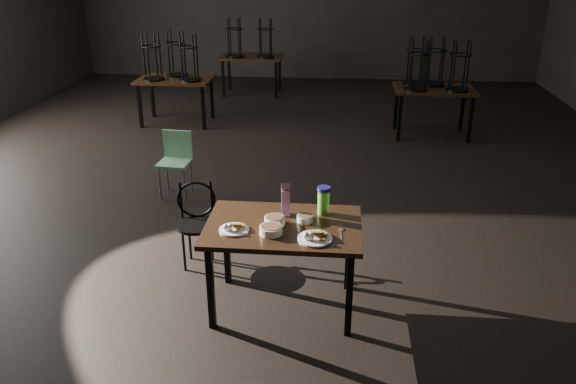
# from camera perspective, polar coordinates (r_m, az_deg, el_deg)

# --- Properties ---
(main_table) EXTENTS (1.20, 0.80, 0.75)m
(main_table) POSITION_cam_1_polar(r_m,az_deg,el_deg) (4.36, -0.48, -4.26)
(main_table) COLOR black
(main_table) RESTS_ON ground
(plate_left) EXTENTS (0.22, 0.22, 0.07)m
(plate_left) POSITION_cam_1_polar(r_m,az_deg,el_deg) (4.24, -5.56, -3.68)
(plate_left) COLOR white
(plate_left) RESTS_ON main_table
(plate_right) EXTENTS (0.26, 0.26, 0.08)m
(plate_right) POSITION_cam_1_polar(r_m,az_deg,el_deg) (4.10, 2.71, -4.58)
(plate_right) COLOR white
(plate_right) RESTS_ON main_table
(bowl_near) EXTENTS (0.16, 0.16, 0.06)m
(bowl_near) POSITION_cam_1_polar(r_m,az_deg,el_deg) (4.31, -1.38, -2.89)
(bowl_near) COLOR white
(bowl_near) RESTS_ON main_table
(bowl_far) EXTENTS (0.13, 0.13, 0.05)m
(bowl_far) POSITION_cam_1_polar(r_m,az_deg,el_deg) (4.36, 1.75, -2.67)
(bowl_far) COLOR white
(bowl_far) RESTS_ON main_table
(bowl_big) EXTENTS (0.17, 0.17, 0.06)m
(bowl_big) POSITION_cam_1_polar(r_m,az_deg,el_deg) (4.18, -1.75, -3.85)
(bowl_big) COLOR white
(bowl_big) RESTS_ON main_table
(juice_carton) EXTENTS (0.07, 0.08, 0.27)m
(juice_carton) POSITION_cam_1_polar(r_m,az_deg,el_deg) (4.42, -0.24, -0.85)
(juice_carton) COLOR #7F1760
(juice_carton) RESTS_ON main_table
(water_bottle) EXTENTS (0.12, 0.12, 0.23)m
(water_bottle) POSITION_cam_1_polar(r_m,az_deg,el_deg) (4.45, 3.64, -0.83)
(water_bottle) COLOR #6ED63F
(water_bottle) RESTS_ON main_table
(spoon) EXTENTS (0.04, 0.19, 0.01)m
(spoon) POSITION_cam_1_polar(r_m,az_deg,el_deg) (4.25, 5.43, -3.87)
(spoon) COLOR silver
(spoon) RESTS_ON main_table
(bentwood_chair) EXTENTS (0.39, 0.38, 0.77)m
(bentwood_chair) POSITION_cam_1_polar(r_m,az_deg,el_deg) (5.15, -9.28, -2.57)
(bentwood_chair) COLOR black
(bentwood_chair) RESTS_ON ground
(school_chair) EXTENTS (0.38, 0.38, 0.75)m
(school_chair) POSITION_cam_1_polar(r_m,az_deg,el_deg) (6.69, -11.33, 3.47)
(school_chair) COLOR #7FC692
(school_chair) RESTS_ON ground
(bg_table_left) EXTENTS (1.20, 0.80, 1.48)m
(bg_table_left) POSITION_cam_1_polar(r_m,az_deg,el_deg) (9.47, -11.45, 11.41)
(bg_table_left) COLOR black
(bg_table_left) RESTS_ON ground
(bg_table_right) EXTENTS (1.20, 0.80, 1.48)m
(bg_table_right) POSITION_cam_1_polar(r_m,az_deg,el_deg) (8.91, 14.50, 10.52)
(bg_table_right) COLOR black
(bg_table_right) RESTS_ON ground
(bg_table_far) EXTENTS (1.20, 0.80, 1.48)m
(bg_table_far) POSITION_cam_1_polar(r_m,az_deg,el_deg) (11.32, -3.76, 13.62)
(bg_table_far) COLOR black
(bg_table_far) RESTS_ON ground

